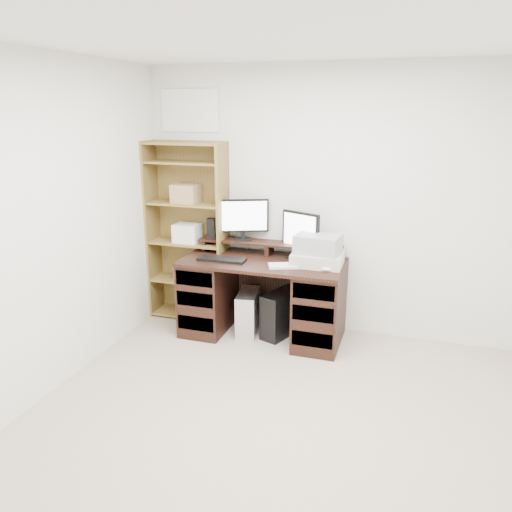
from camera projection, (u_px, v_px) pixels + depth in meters
The scene contains 14 objects.
room at pixel (262, 264), 2.84m from camera, with size 3.54×4.04×2.54m.
desk at pixel (263, 296), 4.72m from camera, with size 1.50×0.70×0.75m.
riser_shelf at pixel (269, 245), 4.78m from camera, with size 1.40×0.22×0.12m.
monitor_wide at pixel (243, 217), 4.81m from camera, with size 0.48×0.22×0.40m.
monitor_small at pixel (300, 233), 4.62m from camera, with size 0.38×0.23×0.44m.
speaker at pixel (212, 228), 4.90m from camera, with size 0.08×0.08×0.20m, color black.
keyboard_black at pixel (222, 259), 4.60m from camera, with size 0.45×0.15×0.02m, color black.
keyboard_white at pixel (295, 266), 4.43m from camera, with size 0.47×0.14×0.02m, color white.
mouse at pixel (326, 269), 4.31m from camera, with size 0.10×0.07×0.04m, color white.
printer at pixel (317, 259), 4.46m from camera, with size 0.45×0.33×0.11m, color beige.
basket at pixel (318, 244), 4.42m from camera, with size 0.39×0.28×0.17m, color #91969B.
tower_silver at pixel (248, 312), 4.83m from camera, with size 0.18×0.41×0.41m, color silver.
tower_black at pixel (281, 314), 4.76m from camera, with size 0.33×0.48×0.44m.
bookshelf at pixel (188, 231), 5.02m from camera, with size 0.80×0.30×1.80m.
Camera 1 is at (0.79, -2.58, 2.10)m, focal length 35.00 mm.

